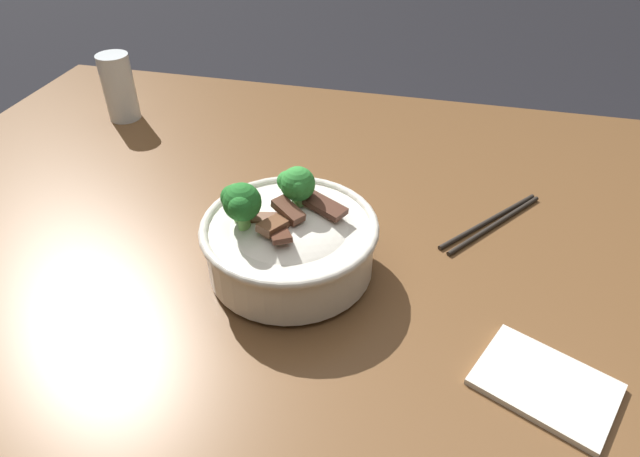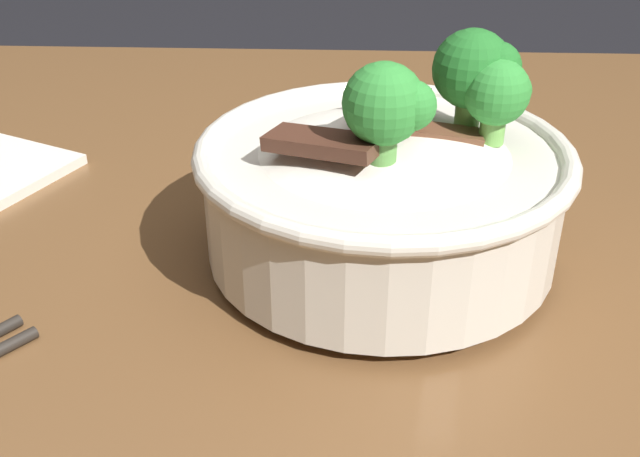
{
  "view_description": "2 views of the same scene",
  "coord_description": "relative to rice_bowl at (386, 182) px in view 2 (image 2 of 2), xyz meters",
  "views": [
    {
      "loc": [
        -0.23,
        0.61,
        1.27
      ],
      "look_at": [
        -0.11,
        0.08,
        0.85
      ],
      "focal_mm": 30.67,
      "sensor_mm": 36.0,
      "label": 1
    },
    {
      "loc": [
        -0.09,
        -0.34,
        1.03
      ],
      "look_at": [
        -0.1,
        0.04,
        0.81
      ],
      "focal_mm": 42.45,
      "sensor_mm": 36.0,
      "label": 2
    }
  ],
  "objects": [
    {
      "name": "rice_bowl",
      "position": [
        0.0,
        0.0,
        0.0
      ],
      "size": [
        0.23,
        0.23,
        0.14
      ],
      "color": "silver",
      "rests_on": "dining_table"
    }
  ]
}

